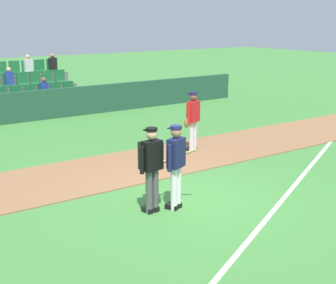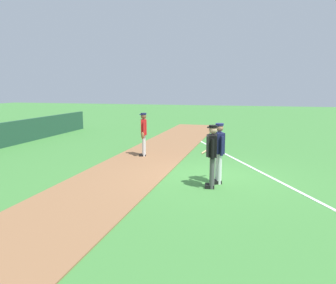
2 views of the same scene
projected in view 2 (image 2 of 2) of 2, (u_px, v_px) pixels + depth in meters
The scene contains 6 objects.
ground_plane at pixel (212, 179), 10.19m from camera, with size 80.00×80.00×0.00m, color #42843A.
infield_dirt_path at pixel (126, 172), 10.90m from camera, with size 28.00×2.77×0.03m, color #936642.
foul_line_chalk at pixel (235, 159), 12.92m from camera, with size 12.00×0.10×0.01m, color white.
batter_navy_jersey at pixel (219, 151), 9.55m from camera, with size 0.75×0.69×1.76m.
umpire_home_plate at pixel (212, 153), 9.09m from camera, with size 0.59×0.34×1.76m.
runner_red_jersey at pixel (144, 133), 13.22m from camera, with size 0.66×0.40×1.76m.
Camera 2 is at (-9.88, -1.21, 2.79)m, focal length 35.47 mm.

